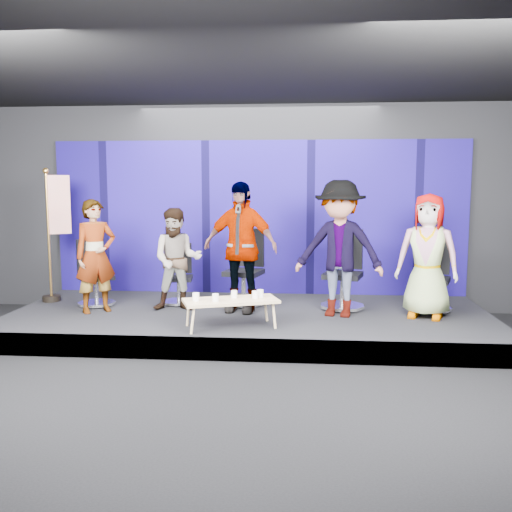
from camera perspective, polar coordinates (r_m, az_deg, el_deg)
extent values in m
plane|color=black|center=(6.19, -2.90, -13.35)|extent=(10.00, 10.00, 0.00)
cube|color=black|center=(9.78, 0.23, 4.75)|extent=(10.00, 0.02, 3.50)
cube|color=black|center=(1.96, -19.36, -5.82)|extent=(10.00, 0.02, 3.50)
cube|color=black|center=(5.94, -3.12, 20.09)|extent=(10.00, 8.00, 0.02)
cube|color=black|center=(8.52, -0.61, -6.51)|extent=(7.00, 3.00, 0.30)
cube|color=#0E064D|center=(9.74, 0.20, 3.86)|extent=(7.00, 0.08, 2.60)
cylinder|color=silver|center=(9.20, -15.64, -4.61)|extent=(0.81, 0.81, 0.06)
cylinder|color=silver|center=(9.16, -15.68, -3.26)|extent=(0.07, 0.07, 0.38)
cube|color=black|center=(9.13, -15.73, -2.07)|extent=(0.65, 0.65, 0.07)
cube|color=black|center=(9.30, -16.24, 0.05)|extent=(0.36, 0.30, 0.53)
imported|color=black|center=(8.63, -15.74, -0.01)|extent=(0.72, 0.69, 1.66)
cylinder|color=silver|center=(9.06, -7.72, -4.60)|extent=(0.59, 0.59, 0.05)
cylinder|color=silver|center=(9.02, -7.74, -3.33)|extent=(0.06, 0.06, 0.35)
cube|color=black|center=(8.99, -7.76, -2.23)|extent=(0.47, 0.47, 0.06)
cube|color=black|center=(9.16, -7.66, -0.21)|extent=(0.39, 0.09, 0.49)
imported|color=black|center=(8.50, -7.89, -0.36)|extent=(0.80, 0.66, 1.52)
cylinder|color=silver|center=(8.91, -1.24, -4.69)|extent=(0.80, 0.80, 0.07)
cylinder|color=silver|center=(8.86, -1.25, -3.08)|extent=(0.08, 0.08, 0.44)
cube|color=black|center=(8.82, -1.25, -1.67)|extent=(0.64, 0.64, 0.08)
cube|color=black|center=(9.02, -0.69, 0.87)|extent=(0.49, 0.17, 0.61)
imported|color=black|center=(8.32, -1.59, 0.89)|extent=(1.20, 0.72, 1.91)
cylinder|color=silver|center=(8.71, 8.61, -5.05)|extent=(0.82, 0.82, 0.07)
cylinder|color=silver|center=(8.66, 8.64, -3.38)|extent=(0.08, 0.08, 0.45)
cube|color=black|center=(8.62, 8.67, -1.92)|extent=(0.65, 0.65, 0.08)
cube|color=black|center=(8.84, 9.04, 0.71)|extent=(0.49, 0.18, 0.62)
imported|color=black|center=(8.12, 8.32, 0.72)|extent=(1.39, 1.01, 1.93)
cylinder|color=silver|center=(8.89, 17.09, -5.06)|extent=(0.77, 0.77, 0.06)
cylinder|color=silver|center=(8.85, 17.14, -3.59)|extent=(0.07, 0.07, 0.40)
cube|color=black|center=(8.81, 17.19, -2.29)|extent=(0.62, 0.62, 0.07)
cube|color=black|center=(9.01, 17.45, 0.04)|extent=(0.44, 0.19, 0.56)
imported|color=black|center=(8.32, 16.77, 0.00)|extent=(0.99, 0.80, 1.74)
cube|color=tan|center=(7.48, -2.55, -4.49)|extent=(1.32, 0.90, 0.04)
cylinder|color=tan|center=(7.23, -6.36, -6.46)|extent=(0.03, 0.03, 0.34)
cylinder|color=tan|center=(7.62, -6.81, -5.76)|extent=(0.03, 0.03, 0.34)
cylinder|color=tan|center=(7.46, 1.83, -6.00)|extent=(0.03, 0.03, 0.34)
cylinder|color=tan|center=(7.84, 0.98, -5.35)|extent=(0.03, 0.03, 0.34)
cylinder|color=silver|center=(7.40, -6.03, -4.09)|extent=(0.09, 0.09, 0.10)
cylinder|color=silver|center=(7.34, -4.07, -4.18)|extent=(0.08, 0.08, 0.10)
cylinder|color=silver|center=(7.57, -2.20, -3.83)|extent=(0.08, 0.08, 0.10)
cylinder|color=silver|center=(7.53, -0.09, -3.89)|extent=(0.08, 0.08, 0.10)
cylinder|color=silver|center=(7.60, 0.43, -3.77)|extent=(0.09, 0.09, 0.10)
cylinder|color=black|center=(9.76, -19.76, -4.01)|extent=(0.28, 0.28, 0.09)
cylinder|color=gold|center=(9.62, -20.02, 1.94)|extent=(0.04, 0.04, 1.94)
sphere|color=gold|center=(9.58, -20.29, 8.00)|extent=(0.10, 0.10, 0.10)
cube|color=#AE1E13|center=(9.59, -19.08, 4.88)|extent=(0.31, 0.23, 0.93)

